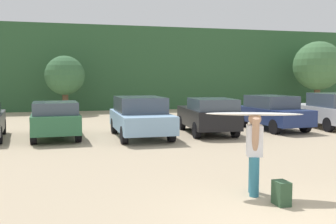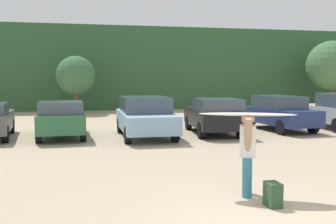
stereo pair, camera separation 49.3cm
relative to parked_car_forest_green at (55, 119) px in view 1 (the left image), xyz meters
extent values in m
cube|color=#2D5633|center=(3.83, 19.15, 2.35)|extent=(108.00, 12.00, 6.24)
cylinder|color=brown|center=(0.41, 10.75, -0.04)|extent=(0.39, 0.39, 1.46)
sphere|color=#38663D|center=(0.41, 10.75, 1.78)|extent=(2.57, 2.57, 2.57)
cylinder|color=brown|center=(19.02, 10.20, 0.10)|extent=(0.45, 0.45, 1.75)
sphere|color=#427042|center=(19.02, 10.20, 2.54)|extent=(3.69, 3.69, 3.69)
cylinder|color=black|center=(-2.17, 1.77, -0.46)|extent=(0.28, 0.65, 0.64)
cube|color=#2D6642|center=(-0.01, 0.15, -0.10)|extent=(1.91, 4.06, 0.70)
cube|color=#3F4C5B|center=(0.02, -0.58, 0.47)|extent=(1.68, 1.98, 0.45)
cylinder|color=black|center=(-0.84, 1.43, -0.45)|extent=(0.25, 0.66, 0.65)
cylinder|color=black|center=(0.72, 1.50, -0.45)|extent=(0.25, 0.66, 0.65)
cylinder|color=black|center=(-0.74, -1.20, -0.45)|extent=(0.25, 0.66, 0.65)
cylinder|color=black|center=(0.83, -1.13, -0.45)|extent=(0.25, 0.66, 0.65)
cube|color=#84ADD1|center=(3.28, -0.54, -0.11)|extent=(1.96, 4.39, 0.68)
cube|color=#3F4C5B|center=(3.28, -0.37, 0.53)|extent=(1.80, 2.52, 0.61)
cylinder|color=black|center=(2.40, 0.90, -0.45)|extent=(0.22, 0.65, 0.65)
cylinder|color=black|center=(4.15, 0.91, -0.45)|extent=(0.22, 0.65, 0.65)
cylinder|color=black|center=(2.41, -1.99, -0.45)|extent=(0.22, 0.65, 0.65)
cylinder|color=black|center=(4.16, -1.99, -0.45)|extent=(0.22, 0.65, 0.65)
cube|color=black|center=(6.25, -0.11, -0.08)|extent=(2.09, 4.21, 0.75)
cube|color=#3F4C5B|center=(6.18, -0.93, 0.53)|extent=(1.79, 2.27, 0.46)
cylinder|color=black|center=(5.57, 1.29, -0.45)|extent=(0.27, 0.67, 0.65)
cylinder|color=black|center=(7.15, 1.17, -0.45)|extent=(0.27, 0.67, 0.65)
cylinder|color=black|center=(5.35, -1.39, -0.45)|extent=(0.27, 0.67, 0.65)
cylinder|color=black|center=(6.93, -1.52, -0.45)|extent=(0.27, 0.67, 0.65)
cube|color=navy|center=(9.58, 0.24, -0.11)|extent=(2.07, 4.12, 0.69)
cube|color=#3F4C5B|center=(9.57, 0.37, 0.51)|extent=(1.77, 2.34, 0.56)
cylinder|color=black|center=(8.69, 1.49, -0.46)|extent=(0.27, 0.65, 0.63)
cylinder|color=black|center=(10.24, 1.62, -0.46)|extent=(0.27, 0.65, 0.63)
cylinder|color=black|center=(8.91, -1.13, -0.46)|extent=(0.27, 0.65, 0.63)
cylinder|color=black|center=(10.46, -1.00, -0.46)|extent=(0.27, 0.65, 0.63)
cube|color=silver|center=(12.52, 0.30, -0.09)|extent=(2.14, 4.46, 0.72)
cube|color=#3F4C5B|center=(12.48, -0.38, 0.58)|extent=(1.87, 2.28, 0.62)
cylinder|color=black|center=(11.74, 1.79, -0.45)|extent=(0.26, 0.66, 0.64)
cylinder|color=black|center=(13.45, 1.69, -0.45)|extent=(0.26, 0.66, 0.64)
cylinder|color=black|center=(11.58, -1.09, -0.45)|extent=(0.26, 0.66, 0.64)
cylinder|color=teal|center=(3.99, -8.90, -0.37)|extent=(0.19, 0.19, 0.80)
cylinder|color=teal|center=(4.10, -8.63, -0.37)|extent=(0.19, 0.19, 0.80)
cube|color=silver|center=(4.04, -8.76, 0.33)|extent=(0.44, 0.49, 0.61)
sphere|color=tan|center=(4.04, -8.76, 0.77)|extent=(0.26, 0.26, 0.26)
cylinder|color=tan|center=(3.96, -8.97, 0.49)|extent=(0.23, 0.32, 0.66)
cylinder|color=tan|center=(4.13, -8.56, 0.49)|extent=(0.24, 0.32, 0.66)
ellipsoid|color=white|center=(4.07, -8.67, 0.86)|extent=(2.01, 1.20, 0.11)
cube|color=#2D4C33|center=(4.23, -9.51, -0.55)|extent=(0.24, 0.34, 0.45)
camera|label=1|loc=(0.38, -15.84, 1.57)|focal=41.95mm
camera|label=2|loc=(0.86, -15.96, 1.57)|focal=41.95mm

